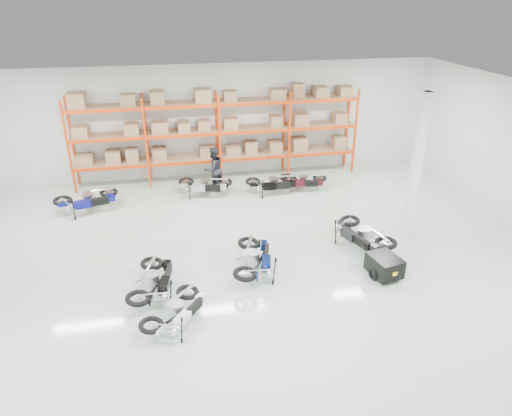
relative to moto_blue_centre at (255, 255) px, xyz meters
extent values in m
plane|color=#AFC3B2|center=(-0.07, 0.73, -0.57)|extent=(18.00, 18.00, 0.00)
plane|color=white|center=(-0.07, 0.73, 3.93)|extent=(18.00, 18.00, 0.00)
plane|color=silver|center=(-0.07, 7.73, 1.68)|extent=(18.00, 0.00, 18.00)
plane|color=silver|center=(-0.07, -6.27, 1.68)|extent=(18.00, 0.00, 18.00)
cube|color=red|center=(-5.67, 6.73, 1.18)|extent=(0.08, 0.08, 3.50)
cube|color=red|center=(-5.67, 7.63, 1.18)|extent=(0.08, 0.08, 3.50)
cube|color=red|center=(-2.87, 6.73, 1.18)|extent=(0.08, 0.08, 3.50)
cube|color=red|center=(-2.87, 7.63, 1.18)|extent=(0.08, 0.08, 3.50)
cube|color=red|center=(-0.07, 6.73, 1.18)|extent=(0.08, 0.08, 3.50)
cube|color=red|center=(-0.07, 7.63, 1.18)|extent=(0.08, 0.08, 3.50)
cube|color=red|center=(2.73, 6.73, 1.18)|extent=(0.08, 0.08, 3.50)
cube|color=red|center=(2.73, 7.63, 1.18)|extent=(0.08, 0.08, 3.50)
cube|color=red|center=(5.53, 6.73, 1.18)|extent=(0.08, 0.08, 3.50)
cube|color=red|center=(5.53, 7.63, 1.18)|extent=(0.08, 0.08, 3.50)
cube|color=red|center=(-4.27, 6.73, 0.33)|extent=(2.70, 0.08, 0.12)
cube|color=red|center=(-4.27, 7.63, 0.33)|extent=(2.70, 0.08, 0.12)
cube|color=#A97A57|center=(-4.27, 7.18, 0.40)|extent=(2.68, 0.88, 0.02)
cube|color=#A97A57|center=(-4.27, 7.18, 0.63)|extent=(2.40, 0.70, 0.44)
cube|color=red|center=(-1.47, 6.73, 0.33)|extent=(2.70, 0.08, 0.12)
cube|color=red|center=(-1.47, 7.63, 0.33)|extent=(2.70, 0.08, 0.12)
cube|color=#A97A57|center=(-1.47, 7.18, 0.40)|extent=(2.68, 0.88, 0.02)
cube|color=#A97A57|center=(-1.47, 7.18, 0.63)|extent=(2.40, 0.70, 0.44)
cube|color=red|center=(1.33, 6.73, 0.33)|extent=(2.70, 0.08, 0.12)
cube|color=red|center=(1.33, 7.63, 0.33)|extent=(2.70, 0.08, 0.12)
cube|color=#A97A57|center=(1.33, 7.18, 0.40)|extent=(2.68, 0.88, 0.02)
cube|color=#A97A57|center=(1.33, 7.18, 0.63)|extent=(2.40, 0.70, 0.44)
cube|color=red|center=(4.13, 6.73, 0.33)|extent=(2.70, 0.08, 0.12)
cube|color=red|center=(4.13, 7.63, 0.33)|extent=(2.70, 0.08, 0.12)
cube|color=#A97A57|center=(4.13, 7.18, 0.40)|extent=(2.68, 0.88, 0.02)
cube|color=#A97A57|center=(4.13, 7.18, 0.63)|extent=(2.40, 0.70, 0.44)
cube|color=red|center=(-4.27, 6.73, 1.43)|extent=(2.70, 0.08, 0.12)
cube|color=red|center=(-4.27, 7.63, 1.43)|extent=(2.70, 0.08, 0.12)
cube|color=#A97A57|center=(-4.27, 7.18, 1.50)|extent=(2.68, 0.88, 0.02)
cube|color=#A97A57|center=(-4.27, 7.18, 1.73)|extent=(2.40, 0.70, 0.44)
cube|color=red|center=(-1.47, 6.73, 1.43)|extent=(2.70, 0.08, 0.12)
cube|color=red|center=(-1.47, 7.63, 1.43)|extent=(2.70, 0.08, 0.12)
cube|color=#A97A57|center=(-1.47, 7.18, 1.50)|extent=(2.68, 0.88, 0.02)
cube|color=#A97A57|center=(-1.47, 7.18, 1.73)|extent=(2.40, 0.70, 0.44)
cube|color=red|center=(1.33, 6.73, 1.43)|extent=(2.70, 0.08, 0.12)
cube|color=red|center=(1.33, 7.63, 1.43)|extent=(2.70, 0.08, 0.12)
cube|color=#A97A57|center=(1.33, 7.18, 1.50)|extent=(2.68, 0.88, 0.02)
cube|color=#A97A57|center=(1.33, 7.18, 1.73)|extent=(2.40, 0.70, 0.44)
cube|color=red|center=(4.13, 6.73, 1.43)|extent=(2.70, 0.08, 0.12)
cube|color=red|center=(4.13, 7.63, 1.43)|extent=(2.70, 0.08, 0.12)
cube|color=#A97A57|center=(4.13, 7.18, 1.50)|extent=(2.68, 0.88, 0.02)
cube|color=#A97A57|center=(4.13, 7.18, 1.73)|extent=(2.40, 0.70, 0.44)
cube|color=red|center=(-4.27, 6.73, 2.53)|extent=(2.70, 0.08, 0.12)
cube|color=red|center=(-4.27, 7.63, 2.53)|extent=(2.70, 0.08, 0.12)
cube|color=#A97A57|center=(-4.27, 7.18, 2.60)|extent=(2.68, 0.88, 0.02)
cube|color=#A97A57|center=(-4.27, 7.18, 2.83)|extent=(2.40, 0.70, 0.44)
cube|color=red|center=(-1.47, 6.73, 2.53)|extent=(2.70, 0.08, 0.12)
cube|color=red|center=(-1.47, 7.63, 2.53)|extent=(2.70, 0.08, 0.12)
cube|color=#A97A57|center=(-1.47, 7.18, 2.60)|extent=(2.68, 0.88, 0.02)
cube|color=#A97A57|center=(-1.47, 7.18, 2.83)|extent=(2.40, 0.70, 0.44)
cube|color=red|center=(1.33, 6.73, 2.53)|extent=(2.70, 0.08, 0.12)
cube|color=red|center=(1.33, 7.63, 2.53)|extent=(2.70, 0.08, 0.12)
cube|color=#A97A57|center=(1.33, 7.18, 2.60)|extent=(2.68, 0.88, 0.02)
cube|color=#A97A57|center=(1.33, 7.18, 2.83)|extent=(2.40, 0.70, 0.44)
cube|color=red|center=(4.13, 6.73, 2.53)|extent=(2.70, 0.08, 0.12)
cube|color=red|center=(4.13, 7.63, 2.53)|extent=(2.70, 0.08, 0.12)
cube|color=#A97A57|center=(4.13, 7.18, 2.60)|extent=(2.68, 0.88, 0.02)
cube|color=#A97A57|center=(4.13, 7.18, 2.83)|extent=(2.40, 0.70, 0.44)
cube|color=white|center=(5.13, 1.23, 1.68)|extent=(0.25, 0.25, 4.50)
cube|color=black|center=(3.35, -0.88, -0.20)|extent=(0.86, 1.00, 0.51)
cube|color=yellow|center=(3.35, -1.32, -0.20)|extent=(0.15, 0.05, 0.10)
torus|color=black|center=(3.00, -0.88, -0.39)|extent=(0.07, 0.35, 0.35)
torus|color=black|center=(3.71, -0.88, -0.39)|extent=(0.07, 0.35, 0.35)
cylinder|color=black|center=(3.35, -0.27, -0.16)|extent=(0.20, 0.83, 0.04)
imported|color=black|center=(-0.44, 5.98, 0.29)|extent=(1.06, 0.99, 1.72)
camera|label=1|loc=(-2.06, -10.34, 6.46)|focal=32.00mm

